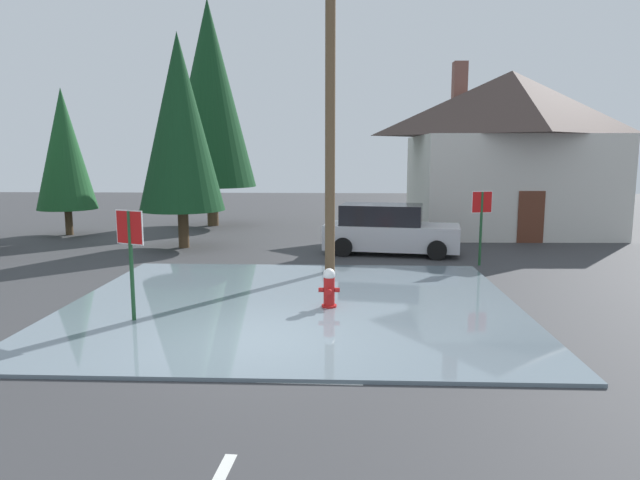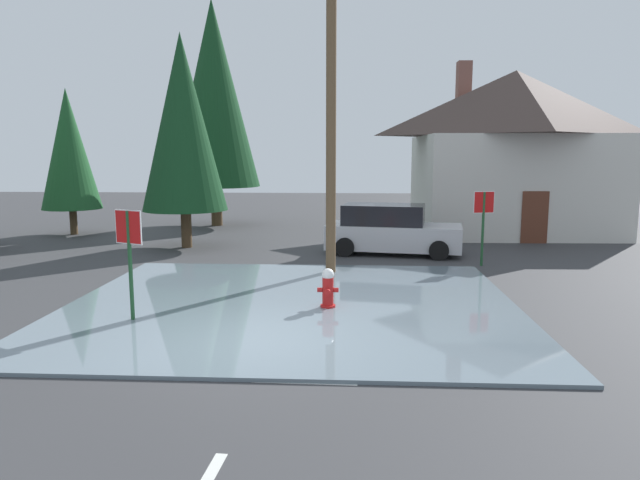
% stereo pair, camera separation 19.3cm
% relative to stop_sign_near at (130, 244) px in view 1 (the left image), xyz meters
% --- Properties ---
extents(ground_plane, '(80.00, 80.00, 0.10)m').
position_rel_stop_sign_near_xyz_m(ground_plane, '(2.59, -1.07, -1.68)').
color(ground_plane, '#38383A').
extents(flood_puddle, '(10.03, 8.88, 0.07)m').
position_rel_stop_sign_near_xyz_m(flood_puddle, '(3.11, 1.51, -1.60)').
color(flood_puddle, slate).
rests_on(flood_puddle, ground).
extents(lane_stop_bar, '(3.51, 0.39, 0.01)m').
position_rel_stop_sign_near_xyz_m(lane_stop_bar, '(2.79, -2.78, -1.63)').
color(lane_stop_bar, silver).
rests_on(lane_stop_bar, ground).
extents(stop_sign_near, '(0.63, 0.29, 2.30)m').
position_rel_stop_sign_near_xyz_m(stop_sign_near, '(0.00, 0.00, 0.00)').
color(stop_sign_near, '#1E4C28').
rests_on(stop_sign_near, ground).
extents(fire_hydrant, '(0.47, 0.40, 0.93)m').
position_rel_stop_sign_near_xyz_m(fire_hydrant, '(3.93, 1.17, -1.18)').
color(fire_hydrant, red).
rests_on(fire_hydrant, ground).
extents(utility_pole, '(1.60, 0.28, 8.43)m').
position_rel_stop_sign_near_xyz_m(utility_pole, '(3.85, 4.95, 2.76)').
color(utility_pole, brown).
rests_on(utility_pole, ground).
extents(stop_sign_far, '(0.65, 0.17, 2.29)m').
position_rel_stop_sign_near_xyz_m(stop_sign_far, '(8.43, 6.43, -0.02)').
color(stop_sign_far, '#1E4C28').
rests_on(stop_sign_far, ground).
extents(house, '(8.64, 6.99, 7.43)m').
position_rel_stop_sign_near_xyz_m(house, '(11.34, 14.19, 1.94)').
color(house, beige).
rests_on(house, ground).
extents(parked_car, '(4.77, 2.65, 1.69)m').
position_rel_stop_sign_near_xyz_m(parked_car, '(5.79, 8.47, -0.83)').
color(parked_car, silver).
rests_on(parked_car, ground).
extents(pine_tree_tall_left, '(4.16, 4.16, 10.41)m').
position_rel_stop_sign_near_xyz_m(pine_tree_tall_left, '(-2.01, 15.87, 4.49)').
color(pine_tree_tall_left, '#4C3823').
rests_on(pine_tree_tall_left, ground).
extents(pine_tree_mid_left, '(2.44, 2.44, 6.10)m').
position_rel_stop_sign_near_xyz_m(pine_tree_mid_left, '(-7.38, 12.48, 1.95)').
color(pine_tree_mid_left, '#4C3823').
rests_on(pine_tree_mid_left, ground).
extents(pine_tree_short_left, '(3.05, 3.05, 7.63)m').
position_rel_stop_sign_near_xyz_m(pine_tree_short_left, '(-1.60, 9.40, 2.85)').
color(pine_tree_short_left, '#4C3823').
rests_on(pine_tree_short_left, ground).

